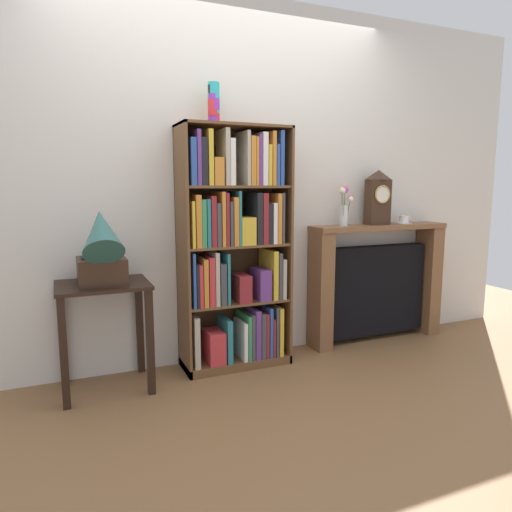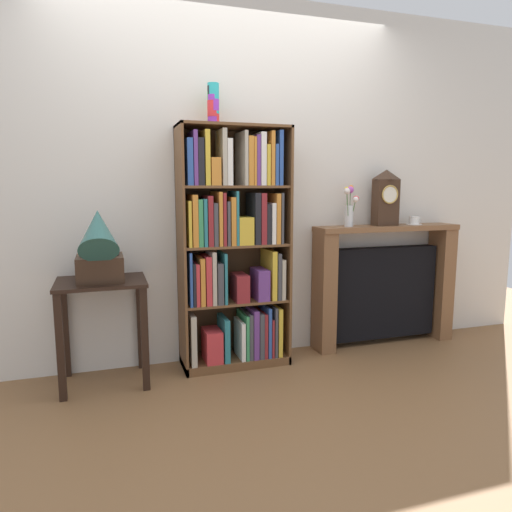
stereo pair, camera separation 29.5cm
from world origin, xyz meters
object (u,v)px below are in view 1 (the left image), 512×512
at_px(cup_stack, 214,104).
at_px(flower_vase, 345,206).
at_px(bookshelf, 235,252).
at_px(fireplace_mantel, 376,283).
at_px(mantel_clock, 378,197).
at_px(side_table_left, 104,311).
at_px(teacup_with_saucer, 404,220).
at_px(gramophone, 102,249).

height_order(cup_stack, flower_vase, cup_stack).
distance_m(bookshelf, cup_stack, 1.01).
height_order(fireplace_mantel, mantel_clock, mantel_clock).
distance_m(fireplace_mantel, flower_vase, 0.73).
height_order(side_table_left, fireplace_mantel, fireplace_mantel).
xyz_separation_m(bookshelf, mantel_clock, (1.25, 0.05, 0.37)).
relative_size(cup_stack, teacup_with_saucer, 2.12).
distance_m(side_table_left, teacup_with_saucer, 2.47).
height_order(gramophone, mantel_clock, mantel_clock).
xyz_separation_m(mantel_clock, teacup_with_saucer, (0.28, 0.00, -0.19)).
height_order(gramophone, teacup_with_saucer, gramophone).
height_order(cup_stack, gramophone, cup_stack).
relative_size(gramophone, teacup_with_saucer, 4.09).
bearing_deg(bookshelf, fireplace_mantel, 3.43).
bearing_deg(flower_vase, teacup_with_saucer, 0.83).
bearing_deg(fireplace_mantel, gramophone, -175.07).
relative_size(side_table_left, gramophone, 1.30).
bearing_deg(cup_stack, side_table_left, -172.25).
bearing_deg(mantel_clock, gramophone, -175.61).
xyz_separation_m(side_table_left, teacup_with_saucer, (2.42, 0.11, 0.49)).
xyz_separation_m(cup_stack, side_table_left, (-0.77, -0.11, -1.31)).
height_order(cup_stack, teacup_with_saucer, cup_stack).
relative_size(bookshelf, flower_vase, 5.33).
xyz_separation_m(bookshelf, side_table_left, (-0.89, -0.05, -0.32)).
bearing_deg(flower_vase, fireplace_mantel, 4.83).
bearing_deg(flower_vase, mantel_clock, 1.14).
distance_m(gramophone, flower_vase, 1.85).
bearing_deg(mantel_clock, teacup_with_saucer, 0.47).
distance_m(bookshelf, gramophone, 0.91).
xyz_separation_m(side_table_left, flower_vase, (1.83, 0.10, 0.62)).
height_order(side_table_left, flower_vase, flower_vase).
bearing_deg(flower_vase, cup_stack, 179.58).
height_order(bookshelf, mantel_clock, bookshelf).
height_order(side_table_left, gramophone, gramophone).
distance_m(bookshelf, teacup_with_saucer, 1.54).
height_order(bookshelf, gramophone, bookshelf).
relative_size(flower_vase, teacup_with_saucer, 2.45).
height_order(bookshelf, side_table_left, bookshelf).
bearing_deg(bookshelf, mantel_clock, 2.46).
bearing_deg(cup_stack, mantel_clock, -0.06).
relative_size(bookshelf, fireplace_mantel, 1.40).
bearing_deg(side_table_left, bookshelf, 3.20).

